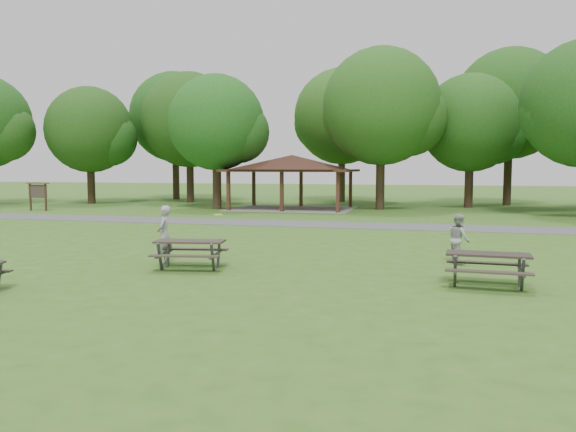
% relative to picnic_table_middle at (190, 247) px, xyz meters
% --- Properties ---
extents(ground, '(160.00, 160.00, 0.00)m').
position_rel_picnic_table_middle_xyz_m(ground, '(1.06, -0.79, -0.63)').
color(ground, '#325E1B').
rests_on(ground, ground).
extents(asphalt_path, '(120.00, 3.20, 0.02)m').
position_rel_picnic_table_middle_xyz_m(asphalt_path, '(1.06, 13.21, -0.62)').
color(asphalt_path, '#4B4B4E').
rests_on(asphalt_path, ground).
extents(pavilion, '(8.60, 7.01, 3.76)m').
position_rel_picnic_table_middle_xyz_m(pavilion, '(-2.94, 23.21, 2.44)').
color(pavilion, '#382014').
rests_on(pavilion, ground).
extents(notice_board, '(1.60, 0.30, 1.88)m').
position_rel_picnic_table_middle_xyz_m(notice_board, '(-18.94, 17.21, 0.68)').
color(notice_board, '#311D12').
rests_on(notice_board, ground).
extents(tree_row_b, '(7.14, 6.80, 9.28)m').
position_rel_picnic_table_middle_xyz_m(tree_row_b, '(-19.85, 24.74, 5.04)').
color(tree_row_b, black).
rests_on(tree_row_b, ground).
extents(tree_row_c, '(8.19, 7.80, 10.67)m').
position_rel_picnic_table_middle_xyz_m(tree_row_c, '(-12.84, 28.24, 5.91)').
color(tree_row_c, black).
rests_on(tree_row_c, ground).
extents(tree_row_d, '(6.93, 6.60, 9.27)m').
position_rel_picnic_table_middle_xyz_m(tree_row_d, '(-7.85, 21.74, 5.14)').
color(tree_row_d, black).
rests_on(tree_row_d, ground).
extents(tree_row_e, '(8.40, 8.00, 11.02)m').
position_rel_picnic_table_middle_xyz_m(tree_row_e, '(3.16, 24.24, 6.16)').
color(tree_row_e, black).
rests_on(tree_row_e, ground).
extents(tree_row_f, '(7.35, 7.00, 9.55)m').
position_rel_picnic_table_middle_xyz_m(tree_row_f, '(9.15, 27.74, 5.21)').
color(tree_row_f, '#311D15').
rests_on(tree_row_f, ground).
extents(tree_deep_a, '(8.40, 8.00, 11.38)m').
position_rel_picnic_table_middle_xyz_m(tree_deep_a, '(-15.84, 31.74, 6.50)').
color(tree_deep_a, black).
rests_on(tree_deep_a, ground).
extents(tree_deep_b, '(8.40, 8.00, 11.13)m').
position_rel_picnic_table_middle_xyz_m(tree_deep_b, '(-0.84, 32.24, 6.26)').
color(tree_deep_b, '#322416').
rests_on(tree_deep_b, ground).
extents(tree_deep_c, '(8.82, 8.40, 11.90)m').
position_rel_picnic_table_middle_xyz_m(tree_deep_c, '(12.17, 31.24, 6.82)').
color(tree_deep_c, '#301F15').
rests_on(tree_deep_c, ground).
extents(picnic_table_middle, '(2.20, 1.89, 0.85)m').
position_rel_picnic_table_middle_xyz_m(picnic_table_middle, '(0.00, 0.00, 0.00)').
color(picnic_table_middle, '#2D2720').
rests_on(picnic_table_middle, ground).
extents(picnic_table_far, '(2.04, 1.68, 0.85)m').
position_rel_picnic_table_middle_xyz_m(picnic_table_far, '(8.06, -0.36, 0.00)').
color(picnic_table_far, black).
rests_on(picnic_table_far, ground).
extents(frisbee_in_flight, '(0.28, 0.28, 0.02)m').
position_rel_picnic_table_middle_xyz_m(frisbee_in_flight, '(0.45, 1.10, 0.86)').
color(frisbee_in_flight, yellow).
rests_on(frisbee_in_flight, ground).
extents(frisbee_thrower, '(0.54, 0.71, 1.76)m').
position_rel_picnic_table_middle_xyz_m(frisbee_thrower, '(-1.16, 0.70, 0.25)').
color(frisbee_thrower, '#9B9B9D').
rests_on(frisbee_thrower, ground).
extents(frisbee_catcher, '(0.79, 0.89, 1.51)m').
position_rel_picnic_table_middle_xyz_m(frisbee_catcher, '(7.50, 2.89, 0.13)').
color(frisbee_catcher, '#A4A4A7').
rests_on(frisbee_catcher, ground).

